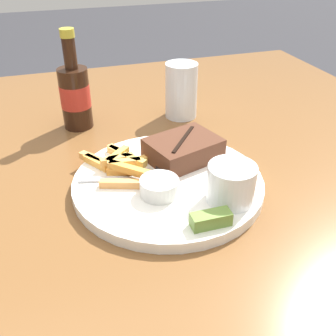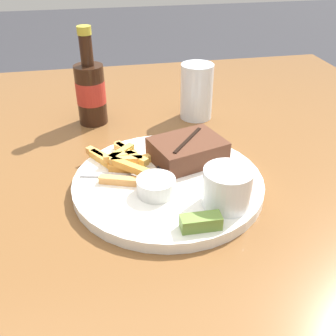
{
  "view_description": "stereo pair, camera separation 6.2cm",
  "coord_description": "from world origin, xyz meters",
  "px_view_note": "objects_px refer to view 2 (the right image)",
  "views": [
    {
      "loc": [
        -0.16,
        -0.5,
        1.13
      ],
      "look_at": [
        0.0,
        0.0,
        0.79
      ],
      "focal_mm": 42.0,
      "sensor_mm": 36.0,
      "label": 1
    },
    {
      "loc": [
        -0.1,
        -0.52,
        1.13
      ],
      "look_at": [
        0.0,
        0.0,
        0.79
      ],
      "focal_mm": 42.0,
      "sensor_mm": 36.0,
      "label": 2
    }
  ],
  "objects_px": {
    "pickle_spear": "(201,222)",
    "fork_utensil": "(118,176)",
    "dinner_plate": "(168,183)",
    "dipping_sauce_cup": "(156,185)",
    "beer_bottle": "(91,91)",
    "steak_portion": "(187,150)",
    "coleslaw_cup": "(227,186)",
    "knife_utensil": "(165,164)",
    "drinking_glass": "(197,91)"
  },
  "relations": [
    {
      "from": "coleslaw_cup",
      "to": "dipping_sauce_cup",
      "type": "xyz_separation_m",
      "value": [
        -0.1,
        0.05,
        -0.02
      ]
    },
    {
      "from": "steak_portion",
      "to": "fork_utensil",
      "type": "distance_m",
      "value": 0.13
    },
    {
      "from": "pickle_spear",
      "to": "dipping_sauce_cup",
      "type": "bearing_deg",
      "value": 116.37
    },
    {
      "from": "dinner_plate",
      "to": "fork_utensil",
      "type": "height_order",
      "value": "fork_utensil"
    },
    {
      "from": "pickle_spear",
      "to": "fork_utensil",
      "type": "relative_size",
      "value": 0.42
    },
    {
      "from": "steak_portion",
      "to": "fork_utensil",
      "type": "relative_size",
      "value": 1.05
    },
    {
      "from": "dipping_sauce_cup",
      "to": "beer_bottle",
      "type": "distance_m",
      "value": 0.33
    },
    {
      "from": "dinner_plate",
      "to": "beer_bottle",
      "type": "xyz_separation_m",
      "value": [
        -0.11,
        0.28,
        0.06
      ]
    },
    {
      "from": "beer_bottle",
      "to": "dipping_sauce_cup",
      "type": "bearing_deg",
      "value": -74.87
    },
    {
      "from": "beer_bottle",
      "to": "dinner_plate",
      "type": "bearing_deg",
      "value": -68.33
    },
    {
      "from": "coleslaw_cup",
      "to": "pickle_spear",
      "type": "relative_size",
      "value": 1.28
    },
    {
      "from": "steak_portion",
      "to": "fork_utensil",
      "type": "bearing_deg",
      "value": -165.91
    },
    {
      "from": "coleslaw_cup",
      "to": "drinking_glass",
      "type": "xyz_separation_m",
      "value": [
        0.04,
        0.34,
        0.01
      ]
    },
    {
      "from": "steak_portion",
      "to": "drinking_glass",
      "type": "bearing_deg",
      "value": 71.41
    },
    {
      "from": "pickle_spear",
      "to": "beer_bottle",
      "type": "relative_size",
      "value": 0.28
    },
    {
      "from": "dipping_sauce_cup",
      "to": "knife_utensil",
      "type": "distance_m",
      "value": 0.08
    },
    {
      "from": "dipping_sauce_cup",
      "to": "knife_utensil",
      "type": "xyz_separation_m",
      "value": [
        0.03,
        0.08,
        -0.01
      ]
    },
    {
      "from": "dinner_plate",
      "to": "pickle_spear",
      "type": "distance_m",
      "value": 0.13
    },
    {
      "from": "coleslaw_cup",
      "to": "dipping_sauce_cup",
      "type": "relative_size",
      "value": 1.2
    },
    {
      "from": "steak_portion",
      "to": "beer_bottle",
      "type": "xyz_separation_m",
      "value": [
        -0.15,
        0.23,
        0.03
      ]
    },
    {
      "from": "coleslaw_cup",
      "to": "dipping_sauce_cup",
      "type": "height_order",
      "value": "coleslaw_cup"
    },
    {
      "from": "coleslaw_cup",
      "to": "dipping_sauce_cup",
      "type": "distance_m",
      "value": 0.11
    },
    {
      "from": "knife_utensil",
      "to": "pickle_spear",
      "type": "bearing_deg",
      "value": -149.16
    },
    {
      "from": "coleslaw_cup",
      "to": "drinking_glass",
      "type": "relative_size",
      "value": 0.6
    },
    {
      "from": "pickle_spear",
      "to": "knife_utensil",
      "type": "relative_size",
      "value": 0.36
    },
    {
      "from": "dipping_sauce_cup",
      "to": "pickle_spear",
      "type": "bearing_deg",
      "value": -63.63
    },
    {
      "from": "steak_portion",
      "to": "beer_bottle",
      "type": "distance_m",
      "value": 0.28
    },
    {
      "from": "pickle_spear",
      "to": "beer_bottle",
      "type": "xyz_separation_m",
      "value": [
        -0.13,
        0.4,
        0.04
      ]
    },
    {
      "from": "dipping_sauce_cup",
      "to": "coleslaw_cup",
      "type": "bearing_deg",
      "value": -25.92
    },
    {
      "from": "dipping_sauce_cup",
      "to": "fork_utensil",
      "type": "height_order",
      "value": "dipping_sauce_cup"
    },
    {
      "from": "fork_utensil",
      "to": "knife_utensil",
      "type": "height_order",
      "value": "knife_utensil"
    },
    {
      "from": "steak_portion",
      "to": "fork_utensil",
      "type": "height_order",
      "value": "steak_portion"
    },
    {
      "from": "dinner_plate",
      "to": "drinking_glass",
      "type": "distance_m",
      "value": 0.29
    },
    {
      "from": "dipping_sauce_cup",
      "to": "drinking_glass",
      "type": "bearing_deg",
      "value": 64.72
    },
    {
      "from": "knife_utensil",
      "to": "fork_utensil",
      "type": "bearing_deg",
      "value": 129.16
    },
    {
      "from": "pickle_spear",
      "to": "drinking_glass",
      "type": "distance_m",
      "value": 0.4
    },
    {
      "from": "steak_portion",
      "to": "coleslaw_cup",
      "type": "relative_size",
      "value": 1.94
    },
    {
      "from": "knife_utensil",
      "to": "drinking_glass",
      "type": "height_order",
      "value": "drinking_glass"
    },
    {
      "from": "pickle_spear",
      "to": "coleslaw_cup",
      "type": "bearing_deg",
      "value": 41.85
    },
    {
      "from": "beer_bottle",
      "to": "drinking_glass",
      "type": "relative_size",
      "value": 1.69
    },
    {
      "from": "coleslaw_cup",
      "to": "beer_bottle",
      "type": "height_order",
      "value": "beer_bottle"
    },
    {
      "from": "coleslaw_cup",
      "to": "fork_utensil",
      "type": "xyz_separation_m",
      "value": [
        -0.15,
        0.1,
        -0.03
      ]
    },
    {
      "from": "pickle_spear",
      "to": "fork_utensil",
      "type": "distance_m",
      "value": 0.18
    },
    {
      "from": "fork_utensil",
      "to": "dinner_plate",
      "type": "bearing_deg",
      "value": 0.0
    },
    {
      "from": "steak_portion",
      "to": "coleslaw_cup",
      "type": "height_order",
      "value": "coleslaw_cup"
    },
    {
      "from": "dipping_sauce_cup",
      "to": "beer_bottle",
      "type": "bearing_deg",
      "value": 105.13
    },
    {
      "from": "steak_portion",
      "to": "drinking_glass",
      "type": "relative_size",
      "value": 1.17
    },
    {
      "from": "dipping_sauce_cup",
      "to": "pickle_spear",
      "type": "height_order",
      "value": "dipping_sauce_cup"
    },
    {
      "from": "drinking_glass",
      "to": "coleslaw_cup",
      "type": "bearing_deg",
      "value": -97.33
    },
    {
      "from": "steak_portion",
      "to": "pickle_spear",
      "type": "relative_size",
      "value": 2.48
    }
  ]
}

